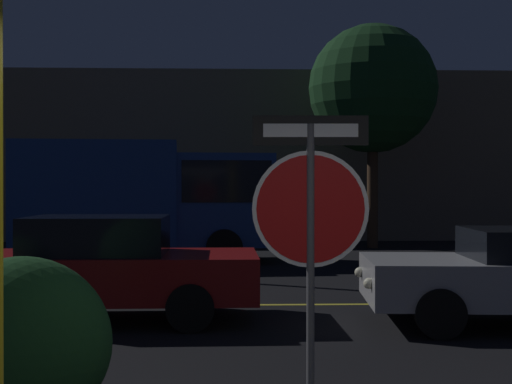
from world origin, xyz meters
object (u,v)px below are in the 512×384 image
object	(u,v)px
passing_car_2	(90,268)
stop_sign	(310,209)
hedge_bush_2	(22,343)
delivery_truck	(151,195)
tree_2	(373,89)

from	to	relation	value
passing_car_2	stop_sign	bearing A→B (deg)	-151.13
hedge_bush_2	delivery_truck	xyz separation A→B (m)	(-0.37, 11.95, 0.96)
hedge_bush_2	tree_2	size ratio (longest dim) A/B	0.20
stop_sign	delivery_truck	distance (m)	12.23
delivery_truck	tree_2	world-z (taller)	tree_2
hedge_bush_2	passing_car_2	world-z (taller)	passing_car_2
hedge_bush_2	tree_2	bearing A→B (deg)	69.85
hedge_bush_2	tree_2	world-z (taller)	tree_2
delivery_truck	stop_sign	bearing A→B (deg)	7.75
stop_sign	delivery_truck	xyz separation A→B (m)	(-2.49, 11.97, -0.02)
hedge_bush_2	delivery_truck	world-z (taller)	delivery_truck
hedge_bush_2	stop_sign	bearing A→B (deg)	-0.51
delivery_truck	hedge_bush_2	bearing A→B (deg)	-2.23
passing_car_2	tree_2	size ratio (longest dim) A/B	0.70
stop_sign	delivery_truck	bearing A→B (deg)	104.04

